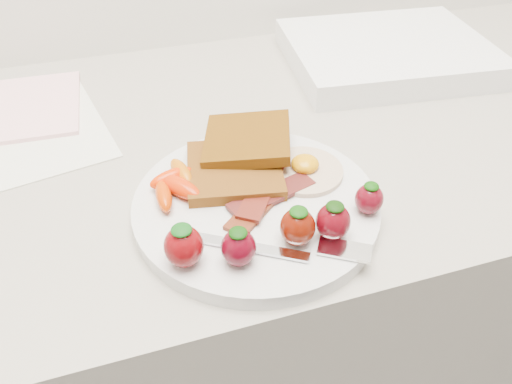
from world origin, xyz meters
name	(u,v)px	position (x,y,z in m)	size (l,w,h in m)	color
counter	(231,330)	(0.00, 1.70, 0.45)	(2.00, 0.60, 0.90)	gray
plate	(256,205)	(0.00, 1.54, 0.91)	(0.27, 0.27, 0.02)	silver
toast_lower	(234,170)	(-0.01, 1.59, 0.93)	(0.11, 0.11, 0.01)	#4E1F0C
toast_upper	(247,139)	(0.02, 1.63, 0.94)	(0.10, 0.10, 0.01)	#311C06
fried_egg	(304,169)	(0.07, 1.57, 0.92)	(0.11, 0.11, 0.02)	white
bacon_strips	(265,196)	(0.01, 1.54, 0.92)	(0.12, 0.11, 0.01)	#4E1010
baby_carrots	(175,183)	(-0.08, 1.58, 0.93)	(0.06, 0.09, 0.02)	red
strawberries	(276,230)	(0.00, 1.47, 0.94)	(0.23, 0.06, 0.05)	#66060A
fork	(291,248)	(0.01, 1.46, 0.92)	(0.17, 0.09, 0.00)	silver
paper_sheet	(38,131)	(-0.23, 1.78, 0.90)	(0.17, 0.22, 0.00)	silver
notepad	(35,106)	(-0.24, 1.85, 0.91)	(0.12, 0.18, 0.01)	#FEBEC6
appliance	(387,53)	(0.32, 1.82, 0.92)	(0.32, 0.25, 0.04)	white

